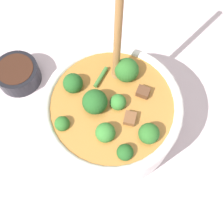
# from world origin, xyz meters

# --- Properties ---
(ground_plane) EXTENTS (4.00, 4.00, 0.00)m
(ground_plane) POSITION_xyz_m (0.00, 0.00, 0.00)
(ground_plane) COLOR silver
(stew_bowl) EXTENTS (0.24, 0.23, 0.32)m
(stew_bowl) POSITION_xyz_m (-0.00, -0.00, 0.06)
(stew_bowl) COLOR white
(stew_bowl) RESTS_ON ground_plane
(condiment_bowl) EXTENTS (0.09, 0.09, 0.04)m
(condiment_bowl) POSITION_xyz_m (-0.12, -0.18, 0.02)
(condiment_bowl) COLOR black
(condiment_bowl) RESTS_ON ground_plane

